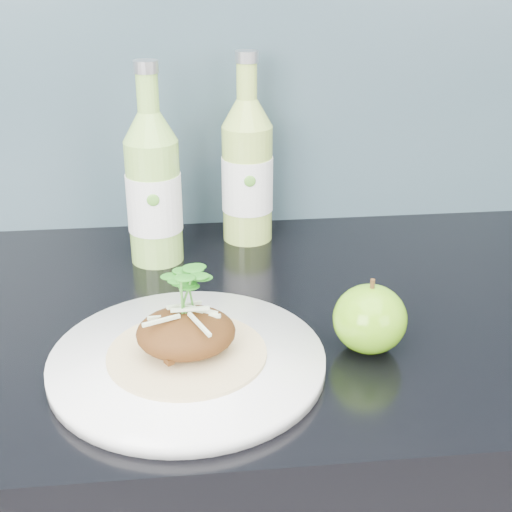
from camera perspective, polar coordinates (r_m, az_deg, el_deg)
The scene contains 5 objects.
dinner_plate at distance 0.77m, azimuth -5.51°, elevation -8.39°, with size 0.31×0.31×0.02m.
pork_taco at distance 0.75m, azimuth -5.63°, elevation -5.98°, with size 0.17×0.17×0.10m.
green_apple at distance 0.79m, azimuth 9.10°, elevation -4.99°, with size 0.10×0.10×0.09m.
cider_bottle_left at distance 0.98m, azimuth -8.20°, elevation 5.33°, with size 0.09×0.09×0.28m.
cider_bottle_right at distance 1.05m, azimuth -0.70°, elevation 6.79°, with size 0.09×0.09×0.28m.
Camera 1 is at (-0.08, 0.92, 1.32)m, focal length 50.00 mm.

